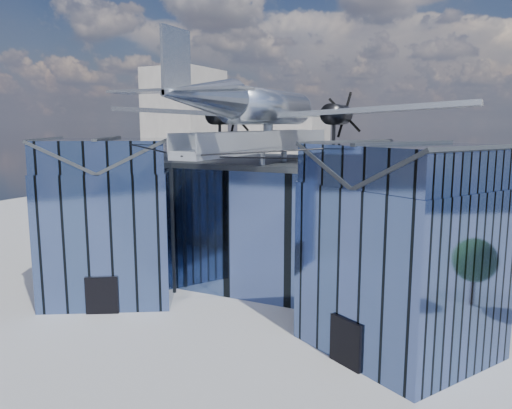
% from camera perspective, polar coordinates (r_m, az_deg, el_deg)
% --- Properties ---
extents(ground_plane, '(120.00, 120.00, 0.00)m').
position_cam_1_polar(ground_plane, '(35.17, -1.46, -12.14)').
color(ground_plane, gray).
extents(museum, '(32.88, 24.50, 17.60)m').
position_cam_1_polar(museum, '(38.70, 2.47, -1.62)').
color(museum, '#43588A').
rests_on(museum, ground).
extents(bg_towers, '(77.00, 24.50, 26.00)m').
position_cam_1_polar(bg_towers, '(80.77, 16.31, 6.85)').
color(bg_towers, gray).
rests_on(bg_towers, ground).
extents(tree_plaza_w, '(3.00, 3.00, 4.67)m').
position_cam_1_polar(tree_plaza_w, '(45.50, -18.87, -3.53)').
color(tree_plaza_w, '#352015').
rests_on(tree_plaza_w, ground).
extents(tree_side_w, '(4.20, 4.20, 5.34)m').
position_cam_1_polar(tree_side_w, '(52.24, -19.49, -1.46)').
color(tree_side_w, '#352015').
rests_on(tree_side_w, ground).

